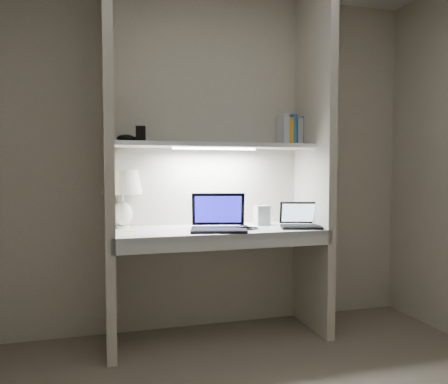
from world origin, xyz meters
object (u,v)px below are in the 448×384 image
object	(u,v)px
speaker	(262,216)
table_lamp	(122,189)
laptop_netbook	(300,222)
laptop_main	(218,222)
book_row	(293,131)

from	to	relation	value
speaker	table_lamp	bearing A→B (deg)	168.10
table_lamp	laptop_netbook	xyz separation A→B (m)	(1.22, -0.28, -0.23)
laptop_main	laptop_netbook	world-z (taller)	laptop_main
laptop_main	laptop_netbook	size ratio (longest dim) A/B	1.29
table_lamp	laptop_main	bearing A→B (deg)	-21.86
table_lamp	speaker	size ratio (longest dim) A/B	2.78
table_lamp	speaker	xyz separation A→B (m)	(0.99, -0.11, -0.20)
laptop_netbook	book_row	size ratio (longest dim) A/B	1.43
table_lamp	speaker	bearing A→B (deg)	-6.33
laptop_netbook	book_row	bearing A→B (deg)	93.41
table_lamp	speaker	distance (m)	1.02
laptop_netbook	speaker	size ratio (longest dim) A/B	2.28
laptop_netbook	speaker	distance (m)	0.28
table_lamp	book_row	distance (m)	1.36
table_lamp	book_row	world-z (taller)	book_row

